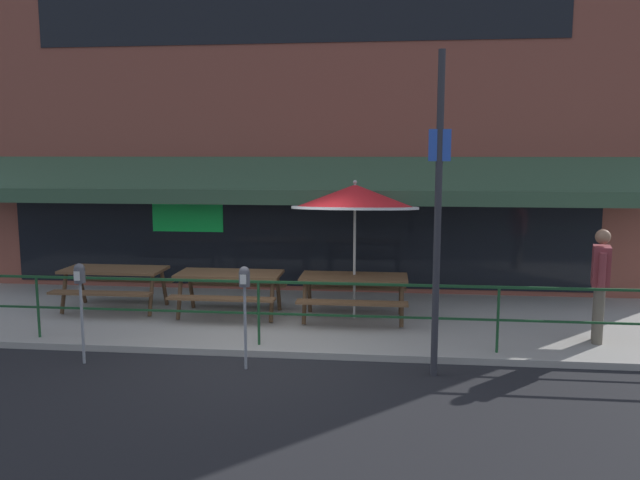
# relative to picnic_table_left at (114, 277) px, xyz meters

# --- Properties ---
(ground_plane) EXTENTS (120.00, 120.00, 0.00)m
(ground_plane) POSITION_rel_picnic_table_left_xyz_m (3.01, -2.05, -0.71)
(ground_plane) COLOR black
(patio_deck) EXTENTS (15.00, 4.00, 0.10)m
(patio_deck) POSITION_rel_picnic_table_left_xyz_m (3.01, -0.05, -0.66)
(patio_deck) COLOR #9E998E
(patio_deck) RESTS_ON ground
(restaurant_building) EXTENTS (15.00, 1.60, 8.20)m
(restaurant_building) POSITION_rel_picnic_table_left_xyz_m (3.01, 2.18, 3.36)
(restaurant_building) COLOR brown
(restaurant_building) RESTS_ON ground
(patio_railing) EXTENTS (13.84, 0.04, 0.97)m
(patio_railing) POSITION_rel_picnic_table_left_xyz_m (3.01, -1.75, 0.09)
(patio_railing) COLOR #194723
(patio_railing) RESTS_ON patio_deck
(picnic_table_left) EXTENTS (1.80, 1.42, 0.76)m
(picnic_table_left) POSITION_rel_picnic_table_left_xyz_m (0.00, 0.00, 0.00)
(picnic_table_left) COLOR brown
(picnic_table_left) RESTS_ON patio_deck
(picnic_table_centre) EXTENTS (1.80, 1.42, 0.76)m
(picnic_table_centre) POSITION_rel_picnic_table_left_xyz_m (2.16, -0.16, 0.00)
(picnic_table_centre) COLOR brown
(picnic_table_centre) RESTS_ON patio_deck
(picnic_table_right) EXTENTS (1.80, 1.42, 0.76)m
(picnic_table_right) POSITION_rel_picnic_table_left_xyz_m (4.33, -0.23, 0.00)
(picnic_table_right) COLOR brown
(picnic_table_right) RESTS_ON patio_deck
(patio_umbrella_right) EXTENTS (2.14, 2.14, 2.38)m
(patio_umbrella_right) POSITION_rel_picnic_table_left_xyz_m (4.33, -0.10, 1.47)
(patio_umbrella_right) COLOR #B7B2A8
(patio_umbrella_right) RESTS_ON patio_deck
(pedestrian_walking) EXTENTS (0.33, 0.60, 1.71)m
(pedestrian_walking) POSITION_rel_picnic_table_left_xyz_m (8.04, -1.07, 0.35)
(pedestrian_walking) COLOR #665B4C
(pedestrian_walking) RESTS_ON patio_deck
(parking_meter_near) EXTENTS (0.15, 0.16, 1.42)m
(parking_meter_near) POSITION_rel_picnic_table_left_xyz_m (0.68, -2.55, 0.44)
(parking_meter_near) COLOR gray
(parking_meter_near) RESTS_ON ground
(parking_meter_far) EXTENTS (0.15, 0.16, 1.42)m
(parking_meter_far) POSITION_rel_picnic_table_left_xyz_m (2.99, -2.53, 0.44)
(parking_meter_far) COLOR gray
(parking_meter_far) RESTS_ON ground
(street_sign_pole) EXTENTS (0.28, 0.09, 4.19)m
(street_sign_pole) POSITION_rel_picnic_table_left_xyz_m (5.52, -2.50, 1.45)
(street_sign_pole) COLOR #2D2D33
(street_sign_pole) RESTS_ON ground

